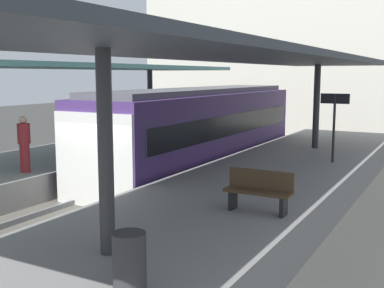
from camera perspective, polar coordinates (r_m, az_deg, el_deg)
The scene contains 15 objects.
ground_plane at distance 14.12m, azimuth -9.44°, elevation -7.50°, with size 80.00×80.00×0.00m, color #383835.
platform_left at distance 16.57m, azimuth -19.89°, elevation -3.76°, with size 4.40×28.00×1.00m, color gray.
platform_right at distance 12.08m, azimuth 4.95°, elevation -7.66°, with size 4.40×28.00×1.00m, color gray.
track_ballast at distance 14.09m, azimuth -9.45°, elevation -7.11°, with size 3.20×28.00×0.20m, color #59544C.
rail_near_side at distance 14.50m, azimuth -11.72°, elevation -6.05°, with size 0.08×28.00×0.14m, color slate.
rail_far_side at distance 13.63m, azimuth -7.07°, elevation -6.85°, with size 0.08×28.00×0.14m, color slate.
commuter_train at distance 18.26m, azimuth 0.96°, elevation 1.70°, with size 2.78×12.39×3.10m.
canopy_left at distance 17.19m, azimuth -16.94°, elevation 8.75°, with size 4.18×21.00×3.18m.
canopy_right at distance 12.92m, azimuth 7.71°, elevation 10.07°, with size 4.18×21.00×3.36m.
platform_bench at distance 9.98m, azimuth 7.95°, elevation -5.39°, with size 1.40×0.41×0.86m.
platform_sign at distance 15.95m, azimuth 16.54°, elevation 3.65°, with size 0.90×0.08×2.21m.
litter_bin at distance 6.43m, azimuth -7.43°, elevation -13.77°, with size 0.44×0.44×0.80m, color #2D2D30.
passenger_near_bench at distance 14.63m, azimuth -19.27°, elevation 0.09°, with size 0.36×0.36×1.64m.
passenger_mid_platform at distance 20.29m, azimuth -9.91°, elevation 2.52°, with size 0.36×0.36×1.60m.
station_building_backdrop at distance 32.18m, azimuth 11.47°, elevation 11.08°, with size 18.00×6.00×11.00m, color beige.
Camera 1 is at (8.47, -10.64, 3.80)m, focal length 44.98 mm.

